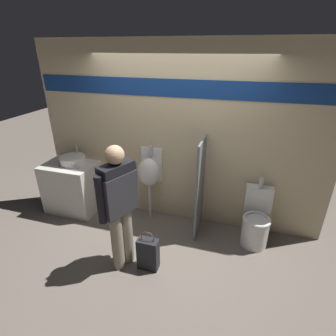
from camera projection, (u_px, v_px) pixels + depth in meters
name	position (u px, v px, depth m)	size (l,w,h in m)	color
ground_plane	(165.00, 236.00, 3.92)	(16.00, 16.00, 0.00)	#70665B
display_wall	(176.00, 137.00, 3.87)	(4.37, 0.07, 2.70)	beige
sink_counter	(72.00, 187.00, 4.42)	(0.83, 0.60, 0.84)	silver
sink_basin	(73.00, 160.00, 4.26)	(0.41, 0.41, 0.26)	white
cell_phone	(77.00, 169.00, 4.08)	(0.07, 0.14, 0.01)	#B7B7BC
divider_near_counter	(200.00, 188.00, 3.75)	(0.03, 0.55, 1.46)	slate
urinal_near_counter	(149.00, 172.00, 4.04)	(0.36, 0.30, 1.22)	silver
toilet	(256.00, 222.00, 3.69)	(0.38, 0.54, 0.94)	white
person_in_vest	(119.00, 201.00, 3.04)	(0.36, 0.53, 1.63)	gray
shopping_bag	(148.00, 254.00, 3.28)	(0.26, 0.14, 0.55)	#232328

